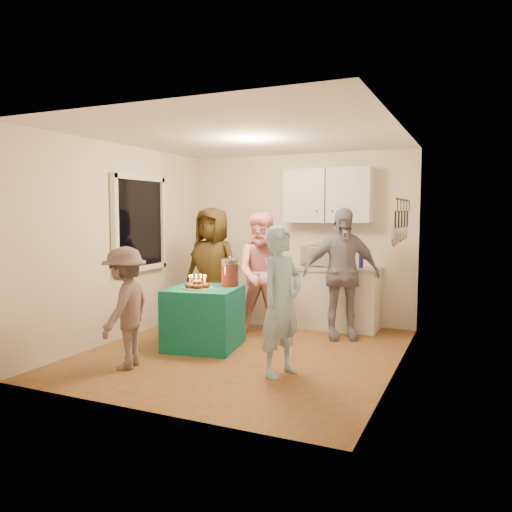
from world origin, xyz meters
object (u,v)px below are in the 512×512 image
at_px(microwave, 322,256).
at_px(woman_back_right, 341,274).
at_px(counter, 305,297).
at_px(man_birthday, 281,301).
at_px(party_table, 204,317).
at_px(woman_back_left, 212,270).
at_px(child_near_left, 125,308).
at_px(punch_jar, 230,273).
at_px(woman_back_center, 264,274).

distance_m(microwave, woman_back_right, 0.73).
xyz_separation_m(counter, man_birthday, (0.52, -2.32, 0.35)).
bearing_deg(party_table, woman_back_left, 112.14).
relative_size(woman_back_left, child_near_left, 1.33).
bearing_deg(party_table, woman_back_right, 38.38).
xyz_separation_m(punch_jar, woman_back_right, (1.21, 0.92, -0.05)).
relative_size(woman_back_center, child_near_left, 1.28).
xyz_separation_m(punch_jar, woman_back_left, (-0.58, 0.59, -0.04)).
distance_m(microwave, woman_back_left, 1.62).
distance_m(party_table, woman_back_right, 1.93).
distance_m(counter, microwave, 0.68).
xyz_separation_m(man_birthday, child_near_left, (-1.65, -0.46, -0.12)).
bearing_deg(woman_back_left, woman_back_right, 13.41).
bearing_deg(counter, man_birthday, -77.31).
bearing_deg(woman_back_center, man_birthday, -80.40).
bearing_deg(man_birthday, party_table, 82.70).
relative_size(party_table, woman_back_center, 0.50).
xyz_separation_m(party_table, child_near_left, (-0.37, -1.07, 0.29)).
bearing_deg(microwave, punch_jar, -109.86).
distance_m(counter, punch_jar, 1.64).
relative_size(microwave, woman_back_left, 0.30).
bearing_deg(woman_back_right, microwave, 102.32).
bearing_deg(woman_back_left, child_near_left, -87.77).
height_order(party_table, child_near_left, child_near_left).
relative_size(counter, woman_back_center, 1.29).
relative_size(microwave, woman_back_center, 0.31).
xyz_separation_m(counter, woman_back_left, (-1.09, -0.88, 0.46)).
height_order(woman_back_center, child_near_left, woman_back_center).
xyz_separation_m(microwave, party_table, (-1.02, -1.71, -0.68)).
height_order(microwave, woman_back_left, woman_back_left).
height_order(party_table, woman_back_left, woman_back_left).
bearing_deg(child_near_left, counter, 144.51).
bearing_deg(counter, punch_jar, -109.19).
distance_m(microwave, punch_jar, 1.67).
xyz_separation_m(man_birthday, woman_back_center, (-0.82, 1.47, 0.07)).
bearing_deg(child_near_left, party_table, 147.49).
distance_m(counter, man_birthday, 2.40).
relative_size(man_birthday, child_near_left, 1.17).
height_order(woman_back_left, woman_back_center, woman_back_left).
bearing_deg(man_birthday, woman_back_right, 12.30).
height_order(party_table, punch_jar, punch_jar).
relative_size(man_birthday, woman_back_left, 0.88).
bearing_deg(woman_back_left, microwave, 36.24).
distance_m(party_table, child_near_left, 1.16).
height_order(counter, man_birthday, man_birthday).
height_order(counter, party_table, counter).
relative_size(woman_back_right, child_near_left, 1.33).
relative_size(counter, child_near_left, 1.65).
bearing_deg(party_table, punch_jar, 44.45).
height_order(woman_back_left, child_near_left, woman_back_left).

